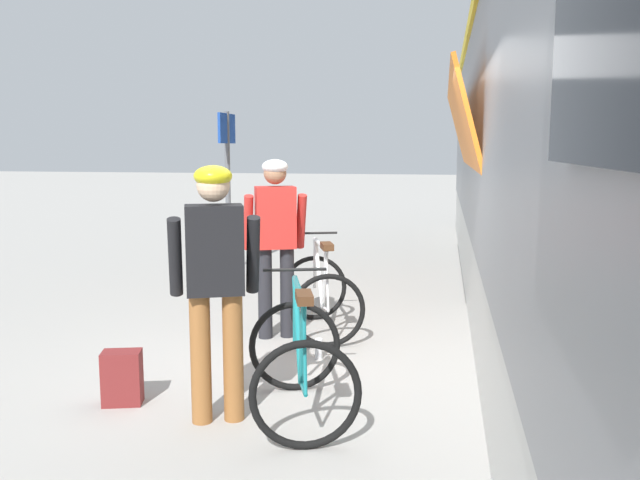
% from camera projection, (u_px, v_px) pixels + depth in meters
% --- Properties ---
extents(ground_plane, '(80.00, 80.00, 0.00)m').
position_uv_depth(ground_plane, '(316.00, 372.00, 5.56)').
color(ground_plane, '#A09E99').
extents(cyclist_near_in_red, '(0.66, 0.47, 1.76)m').
position_uv_depth(cyclist_near_in_red, '(276.00, 232.00, 6.44)').
color(cyclist_near_in_red, '#232328').
rests_on(cyclist_near_in_red, ground).
extents(cyclist_far_in_dark, '(0.66, 0.46, 1.76)m').
position_uv_depth(cyclist_far_in_dark, '(215.00, 271.00, 4.44)').
color(cyclist_far_in_dark, '#935B2D').
rests_on(cyclist_far_in_dark, ground).
extents(bicycle_near_white, '(1.01, 1.24, 0.99)m').
position_uv_depth(bicycle_near_white, '(321.00, 294.00, 6.68)').
color(bicycle_near_white, black).
rests_on(bicycle_near_white, ground).
extents(bicycle_far_teal, '(0.98, 1.23, 0.99)m').
position_uv_depth(bicycle_far_teal, '(300.00, 362.00, 4.58)').
color(bicycle_far_teal, black).
rests_on(bicycle_far_teal, ground).
extents(backpack_on_platform, '(0.32, 0.25, 0.40)m').
position_uv_depth(backpack_on_platform, '(122.00, 378.00, 4.85)').
color(backpack_on_platform, maroon).
rests_on(backpack_on_platform, ground).
extents(water_bottle_near_the_bikes, '(0.07, 0.07, 0.18)m').
position_uv_depth(water_bottle_near_the_bikes, '(319.00, 349.00, 5.90)').
color(water_bottle_near_the_bikes, silver).
rests_on(water_bottle_near_the_bikes, ground).
extents(platform_sign_post, '(0.08, 0.70, 2.40)m').
position_uv_depth(platform_sign_post, '(227.00, 164.00, 9.92)').
color(platform_sign_post, '#595B60').
rests_on(platform_sign_post, ground).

